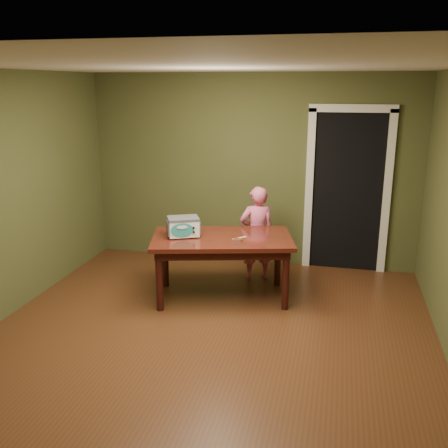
# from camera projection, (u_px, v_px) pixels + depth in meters

# --- Properties ---
(floor) EXTENTS (5.00, 5.00, 0.00)m
(floor) POSITION_uv_depth(u_px,v_px,m) (204.00, 345.00, 4.84)
(floor) COLOR #502D17
(floor) RESTS_ON ground
(room_shell) EXTENTS (4.52, 5.02, 2.61)m
(room_shell) POSITION_uv_depth(u_px,v_px,m) (201.00, 171.00, 4.38)
(room_shell) COLOR #4B4F2A
(room_shell) RESTS_ON ground
(doorway) EXTENTS (1.10, 0.66, 2.25)m
(doorway) POSITION_uv_depth(u_px,v_px,m) (347.00, 188.00, 6.87)
(doorway) COLOR black
(doorway) RESTS_ON ground
(dining_table) EXTENTS (1.77, 1.27, 0.75)m
(dining_table) POSITION_uv_depth(u_px,v_px,m) (222.00, 245.00, 5.77)
(dining_table) COLOR #3E120E
(dining_table) RESTS_ON floor
(toy_oven) EXTENTS (0.43, 0.37, 0.23)m
(toy_oven) POSITION_uv_depth(u_px,v_px,m) (183.00, 226.00, 5.72)
(toy_oven) COLOR #4C4F54
(toy_oven) RESTS_ON dining_table
(baking_pan) EXTENTS (0.10, 0.10, 0.02)m
(baking_pan) POSITION_uv_depth(u_px,v_px,m) (238.00, 240.00, 5.59)
(baking_pan) COLOR silver
(baking_pan) RESTS_ON dining_table
(spatula) EXTENTS (0.14, 0.15, 0.01)m
(spatula) POSITION_uv_depth(u_px,v_px,m) (240.00, 238.00, 5.68)
(spatula) COLOR #FDE66E
(spatula) RESTS_ON dining_table
(child) EXTENTS (0.53, 0.45, 1.22)m
(child) POSITION_uv_depth(u_px,v_px,m) (257.00, 233.00, 6.35)
(child) COLOR #EA608E
(child) RESTS_ON floor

